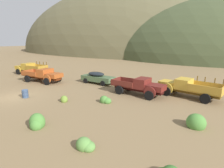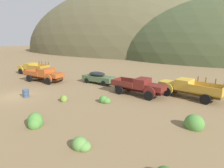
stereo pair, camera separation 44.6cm
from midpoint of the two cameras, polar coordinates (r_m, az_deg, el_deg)
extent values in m
plane|color=olive|center=(21.88, -27.97, -3.56)|extent=(300.00, 300.00, 0.00)
ellipsoid|color=brown|center=(85.30, 1.88, 9.62)|extent=(113.83, 53.88, 55.41)
ellipsoid|color=#424C2D|center=(70.56, 25.45, 7.51)|extent=(70.48, 51.29, 37.41)
cube|color=#593D12|center=(34.81, -24.05, 3.82)|extent=(5.67, 1.53, 0.36)
cube|color=#B28928|center=(36.34, -26.21, 4.69)|extent=(1.93, 1.90, 0.55)
cube|color=#B7B2A8|center=(37.00, -27.00, 4.70)|extent=(0.20, 1.19, 0.44)
cylinder|color=#B28928|center=(36.84, -24.67, 4.39)|extent=(1.21, 0.30, 1.20)
cylinder|color=#B28928|center=(35.59, -27.22, 3.85)|extent=(1.21, 0.30, 1.20)
cube|color=#B28928|center=(35.12, -24.71, 5.00)|extent=(1.49, 2.11, 1.05)
cube|color=black|center=(35.54, -25.35, 5.36)|extent=(0.22, 1.69, 0.59)
cube|color=#A47826|center=(33.61, -22.40, 4.08)|extent=(3.02, 2.35, 0.12)
cube|color=#A47826|center=(34.24, -21.17, 5.04)|extent=(2.82, 0.38, 0.70)
cube|color=#A47826|center=(32.89, -23.81, 4.49)|extent=(2.82, 0.38, 0.70)
cube|color=#A47826|center=(32.56, -20.87, 4.67)|extent=(0.31, 2.08, 0.70)
cube|color=#593D12|center=(33.35, -19.92, 5.98)|extent=(0.09, 0.09, 0.50)
cube|color=#593D12|center=(33.86, -20.76, 6.01)|extent=(0.09, 0.09, 0.50)
cube|color=#593D12|center=(34.48, -21.73, 6.05)|extent=(0.09, 0.09, 0.50)
cube|color=#593D12|center=(35.01, -22.52, 6.08)|extent=(0.09, 0.09, 0.50)
cylinder|color=black|center=(36.91, -24.57, 3.98)|extent=(0.98, 0.38, 0.96)
cylinder|color=black|center=(35.60, -27.24, 3.39)|extent=(0.98, 0.38, 0.96)
cylinder|color=black|center=(34.22, -20.73, 3.66)|extent=(0.98, 0.38, 0.96)
cylinder|color=black|center=(32.81, -23.47, 3.03)|extent=(0.98, 0.38, 0.96)
cube|color=#51220D|center=(27.88, -20.97, 1.94)|extent=(5.81, 1.53, 0.36)
cube|color=#A34C1E|center=(26.29, -17.92, 2.54)|extent=(1.97, 1.93, 0.55)
cube|color=#B7B2A8|center=(25.72, -16.56, 2.34)|extent=(0.19, 1.21, 0.44)
cylinder|color=#A34C1E|center=(25.81, -19.86, 1.39)|extent=(1.21, 0.29, 1.20)
cylinder|color=#A34C1E|center=(27.26, -16.70, 2.24)|extent=(1.21, 0.29, 1.20)
cube|color=#A34C1E|center=(27.36, -20.32, 3.30)|extent=(1.52, 2.15, 1.05)
cube|color=black|center=(26.90, -19.48, 3.65)|extent=(0.21, 1.72, 0.59)
cube|color=#97471E|center=(29.00, -23.12, 2.65)|extent=(3.09, 2.38, 0.12)
cube|color=#97471E|center=(28.29, -24.80, 2.93)|extent=(2.90, 0.38, 0.55)
cube|color=#97471E|center=(29.63, -21.63, 3.66)|extent=(2.90, 0.38, 0.55)
cube|color=#97471E|center=(30.01, -24.91, 3.46)|extent=(0.30, 2.12, 0.55)
cylinder|color=black|center=(25.83, -19.90, 0.76)|extent=(0.98, 0.37, 0.96)
cylinder|color=black|center=(27.35, -16.58, 1.68)|extent=(0.98, 0.37, 0.96)
cylinder|color=black|center=(28.58, -25.02, 1.46)|extent=(0.98, 0.37, 0.96)
cylinder|color=black|center=(29.96, -21.76, 2.28)|extent=(0.98, 0.37, 0.96)
cube|color=#47603D|center=(25.25, -4.87, 1.71)|extent=(4.76, 1.85, 0.68)
ellipsoid|color=black|center=(25.31, -5.40, 3.12)|extent=(2.49, 1.58, 0.57)
ellipsoid|color=#47603D|center=(24.00, -0.90, 1.30)|extent=(1.08, 1.40, 0.61)
cylinder|color=black|center=(23.79, -3.37, 0.16)|extent=(0.69, 0.22, 0.68)
cylinder|color=black|center=(25.14, -1.03, 0.92)|extent=(0.69, 0.22, 0.68)
cylinder|color=black|center=(25.62, -8.61, 1.00)|extent=(0.69, 0.22, 0.68)
cylinder|color=black|center=(26.88, -6.16, 1.67)|extent=(0.69, 0.22, 0.68)
cube|color=black|center=(20.11, 7.32, -1.49)|extent=(5.55, 1.23, 0.36)
cube|color=maroon|center=(19.16, 12.70, -1.06)|extent=(1.83, 1.71, 0.55)
cube|color=#B7B2A8|center=(18.88, 14.96, -1.49)|extent=(0.14, 1.11, 0.44)
cylinder|color=maroon|center=(18.49, 10.83, -2.64)|extent=(1.21, 0.25, 1.20)
cylinder|color=maroon|center=(20.19, 13.11, -1.38)|extent=(1.21, 0.25, 1.20)
cube|color=maroon|center=(19.70, 8.71, 0.27)|extent=(1.38, 1.92, 1.05)
cube|color=black|center=(19.42, 10.24, 0.65)|extent=(0.14, 1.57, 0.59)
cube|color=maroon|center=(20.77, 3.68, -0.23)|extent=(2.89, 2.09, 0.12)
cube|color=maroon|center=(19.90, 2.23, 0.17)|extent=(2.78, 0.26, 0.55)
cube|color=maroon|center=(21.50, 5.05, 1.14)|extent=(2.78, 0.26, 0.55)
cube|color=maroon|center=(21.41, 0.66, 1.13)|extent=(0.21, 1.93, 0.55)
cylinder|color=black|center=(18.53, 10.72, -3.50)|extent=(0.97, 0.34, 0.96)
cylinder|color=black|center=(20.31, 13.12, -2.11)|extent=(0.97, 0.34, 0.96)
cylinder|color=black|center=(20.18, 1.59, -1.85)|extent=(0.97, 0.34, 0.96)
cylinder|color=black|center=(21.82, 4.54, -0.70)|extent=(0.97, 0.34, 0.96)
cube|color=brown|center=(20.58, 21.99, -2.03)|extent=(6.00, 1.85, 0.36)
cube|color=gold|center=(21.25, 16.57, 0.14)|extent=(2.11, 1.89, 0.55)
cube|color=#B7B2A8|center=(21.62, 14.47, 0.42)|extent=(0.26, 1.11, 0.44)
cylinder|color=gold|center=(22.09, 18.15, -0.43)|extent=(1.21, 0.37, 1.20)
cylinder|color=gold|center=(20.39, 15.99, -1.41)|extent=(1.21, 0.37, 1.20)
cube|color=gold|center=(20.60, 20.70, 0.12)|extent=(1.65, 2.05, 1.05)
cube|color=black|center=(20.77, 19.16, 0.94)|extent=(0.30, 1.56, 0.59)
cube|color=#B5882D|center=(20.08, 26.40, -2.13)|extent=(3.27, 2.39, 0.12)
cube|color=#B5882D|center=(20.90, 27.23, -0.49)|extent=(2.98, 0.58, 0.70)
cube|color=#B5882D|center=(19.07, 25.76, -1.56)|extent=(2.98, 0.58, 0.70)
cube|color=#B5882D|center=(19.69, 30.54, -1.66)|extent=(0.41, 1.93, 0.70)
cube|color=brown|center=(20.54, 30.63, 0.61)|extent=(0.09, 0.09, 0.50)
cube|color=brown|center=(20.68, 28.60, 0.93)|extent=(0.09, 0.09, 0.50)
cube|color=brown|center=(20.89, 26.22, 1.30)|extent=(0.09, 0.09, 0.50)
cube|color=brown|center=(21.08, 24.26, 1.60)|extent=(0.09, 0.09, 0.50)
cylinder|color=black|center=(22.20, 18.15, -1.10)|extent=(0.99, 0.43, 0.96)
cylinder|color=black|center=(20.41, 15.88, -2.20)|extent=(0.99, 0.43, 0.96)
cylinder|color=black|center=(21.08, 27.67, -2.77)|extent=(0.99, 0.43, 0.96)
cylinder|color=black|center=(19.19, 26.19, -4.10)|extent=(0.99, 0.43, 0.96)
cylinder|color=#384C6B|center=(21.10, -25.74, -2.72)|extent=(0.61, 0.61, 0.84)
torus|color=#27354A|center=(21.06, -25.78, -2.28)|extent=(0.66, 0.66, 0.03)
torus|color=#27354A|center=(21.14, -25.69, -3.15)|extent=(0.66, 0.66, 0.03)
ellipsoid|color=#4C8438|center=(17.87, -2.29, -4.99)|extent=(0.57, 0.51, 0.58)
ellipsoid|color=#4C8438|center=(17.66, -3.19, -4.97)|extent=(0.85, 0.76, 0.85)
ellipsoid|color=#4C8438|center=(17.57, -2.30, -5.24)|extent=(0.87, 0.78, 0.66)
ellipsoid|color=olive|center=(18.42, -15.29, -4.88)|extent=(0.59, 0.53, 0.60)
ellipsoid|color=olive|center=(18.53, -15.22, -4.62)|extent=(0.73, 0.66, 0.78)
ellipsoid|color=#4C8438|center=(13.81, -23.11, -11.55)|extent=(0.89, 0.80, 0.86)
ellipsoid|color=#4C8438|center=(13.79, -23.29, -11.57)|extent=(0.85, 0.77, 0.87)
ellipsoid|color=#4C8438|center=(13.99, -22.91, -10.72)|extent=(1.13, 1.02, 1.24)
ellipsoid|color=#4C8438|center=(13.95, 23.64, -10.85)|extent=(1.29, 1.16, 1.25)
ellipsoid|color=#4C8438|center=(14.11, 23.64, -10.87)|extent=(1.14, 1.02, 1.00)
ellipsoid|color=#5B8E42|center=(10.81, -9.90, -17.91)|extent=(0.92, 0.83, 0.84)
ellipsoid|color=#5B8E42|center=(10.73, -8.61, -18.52)|extent=(0.82, 0.74, 0.61)
ellipsoid|color=#5B8E42|center=(10.94, -9.40, -17.88)|extent=(0.72, 0.65, 0.60)
camera|label=1|loc=(0.22, -90.63, -0.15)|focal=29.68mm
camera|label=2|loc=(0.22, 89.37, 0.15)|focal=29.68mm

